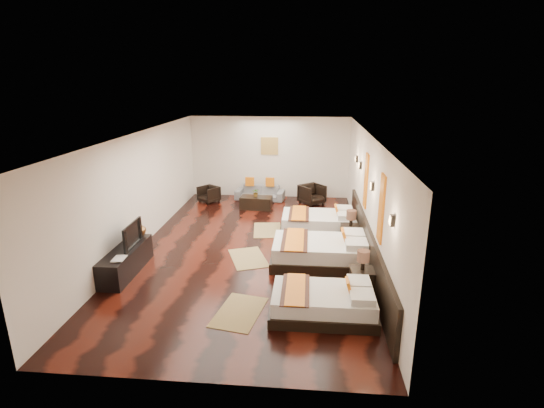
# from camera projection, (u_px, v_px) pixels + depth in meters

# --- Properties ---
(floor) EXTENTS (5.50, 9.50, 0.01)m
(floor) POSITION_uv_depth(u_px,v_px,m) (251.00, 248.00, 10.17)
(floor) COLOR black
(floor) RESTS_ON ground
(ceiling) EXTENTS (5.50, 9.50, 0.01)m
(ceiling) POSITION_uv_depth(u_px,v_px,m) (250.00, 135.00, 9.36)
(ceiling) COLOR white
(ceiling) RESTS_ON floor
(back_wall) EXTENTS (5.50, 0.01, 2.80)m
(back_wall) POSITION_uv_depth(u_px,v_px,m) (270.00, 157.00, 14.29)
(back_wall) COLOR silver
(back_wall) RESTS_ON floor
(left_wall) EXTENTS (0.01, 9.50, 2.80)m
(left_wall) POSITION_uv_depth(u_px,v_px,m) (139.00, 191.00, 10.00)
(left_wall) COLOR silver
(left_wall) RESTS_ON floor
(right_wall) EXTENTS (0.01, 9.50, 2.80)m
(right_wall) POSITION_uv_depth(u_px,v_px,m) (368.00, 196.00, 9.53)
(right_wall) COLOR silver
(right_wall) RESTS_ON floor
(headboard_panel) EXTENTS (0.08, 6.60, 0.90)m
(headboard_panel) POSITION_uv_depth(u_px,v_px,m) (368.00, 248.00, 9.05)
(headboard_panel) COLOR black
(headboard_panel) RESTS_ON floor
(bed_near) EXTENTS (1.86, 1.17, 0.71)m
(bed_near) POSITION_uv_depth(u_px,v_px,m) (324.00, 302.00, 7.23)
(bed_near) COLOR black
(bed_near) RESTS_ON floor
(bed_mid) EXTENTS (2.20, 1.38, 0.84)m
(bed_mid) POSITION_uv_depth(u_px,v_px,m) (321.00, 252.00, 9.23)
(bed_mid) COLOR black
(bed_mid) RESTS_ON floor
(bed_far) EXTENTS (2.04, 1.28, 0.78)m
(bed_far) POSITION_uv_depth(u_px,v_px,m) (319.00, 223.00, 11.17)
(bed_far) COLOR black
(bed_far) RESTS_ON floor
(nightstand_a) EXTENTS (0.45, 0.45, 0.89)m
(nightstand_a) POSITION_uv_depth(u_px,v_px,m) (362.00, 278.00, 7.96)
(nightstand_a) COLOR black
(nightstand_a) RESTS_ON floor
(nightstand_b) EXTENTS (0.46, 0.46, 0.92)m
(nightstand_b) POSITION_uv_depth(u_px,v_px,m) (350.00, 233.00, 10.26)
(nightstand_b) COLOR black
(nightstand_b) RESTS_ON floor
(jute_mat_near) EXTENTS (0.96, 1.32, 0.01)m
(jute_mat_near) POSITION_uv_depth(u_px,v_px,m) (239.00, 312.00, 7.36)
(jute_mat_near) COLOR #977F4D
(jute_mat_near) RESTS_ON floor
(jute_mat_mid) EXTENTS (1.12, 1.39, 0.01)m
(jute_mat_mid) POSITION_uv_depth(u_px,v_px,m) (248.00, 258.00, 9.58)
(jute_mat_mid) COLOR #977F4D
(jute_mat_mid) RESTS_ON floor
(jute_mat_far) EXTENTS (0.88, 1.28, 0.01)m
(jute_mat_far) POSITION_uv_depth(u_px,v_px,m) (268.00, 230.00, 11.36)
(jute_mat_far) COLOR #977F4D
(jute_mat_far) RESTS_ON floor
(tv_console) EXTENTS (0.50, 1.80, 0.55)m
(tv_console) POSITION_uv_depth(u_px,v_px,m) (126.00, 261.00, 8.81)
(tv_console) COLOR black
(tv_console) RESTS_ON floor
(tv) EXTENTS (0.14, 0.93, 0.54)m
(tv) POSITION_uv_depth(u_px,v_px,m) (129.00, 235.00, 8.78)
(tv) COLOR black
(tv) RESTS_ON tv_console
(book) EXTENTS (0.26, 0.34, 0.03)m
(book) POSITION_uv_depth(u_px,v_px,m) (113.00, 259.00, 8.21)
(book) COLOR black
(book) RESTS_ON tv_console
(figurine) EXTENTS (0.45, 0.45, 0.37)m
(figurine) POSITION_uv_depth(u_px,v_px,m) (138.00, 229.00, 9.38)
(figurine) COLOR brown
(figurine) RESTS_ON tv_console
(sofa) EXTENTS (1.73, 0.82, 0.49)m
(sofa) POSITION_uv_depth(u_px,v_px,m) (260.00, 193.00, 14.18)
(sofa) COLOR slate
(sofa) RESTS_ON floor
(armchair_left) EXTENTS (0.83, 0.83, 0.55)m
(armchair_left) POSITION_uv_depth(u_px,v_px,m) (209.00, 194.00, 13.90)
(armchair_left) COLOR black
(armchair_left) RESTS_ON floor
(armchair_right) EXTENTS (1.01, 1.01, 0.66)m
(armchair_right) POSITION_uv_depth(u_px,v_px,m) (312.00, 194.00, 13.67)
(armchair_right) COLOR black
(armchair_right) RESTS_ON floor
(coffee_table) EXTENTS (1.04, 0.58, 0.40)m
(coffee_table) POSITION_uv_depth(u_px,v_px,m) (256.00, 203.00, 13.20)
(coffee_table) COLOR black
(coffee_table) RESTS_ON floor
(table_plant) EXTENTS (0.24, 0.21, 0.27)m
(table_plant) POSITION_uv_depth(u_px,v_px,m) (256.00, 192.00, 13.14)
(table_plant) COLOR #28591D
(table_plant) RESTS_ON coffee_table
(orange_panel_a) EXTENTS (0.04, 0.40, 1.30)m
(orange_panel_a) POSITION_uv_depth(u_px,v_px,m) (381.00, 209.00, 7.63)
(orange_panel_a) COLOR #D86014
(orange_panel_a) RESTS_ON right_wall
(orange_panel_b) EXTENTS (0.04, 0.40, 1.30)m
(orange_panel_b) POSITION_uv_depth(u_px,v_px,m) (366.00, 181.00, 9.73)
(orange_panel_b) COLOR #D86014
(orange_panel_b) RESTS_ON right_wall
(sconce_near) EXTENTS (0.07, 0.12, 0.18)m
(sconce_near) POSITION_uv_depth(u_px,v_px,m) (392.00, 220.00, 6.54)
(sconce_near) COLOR black
(sconce_near) RESTS_ON right_wall
(sconce_mid) EXTENTS (0.07, 0.12, 0.18)m
(sconce_mid) POSITION_uv_depth(u_px,v_px,m) (372.00, 186.00, 8.64)
(sconce_mid) COLOR black
(sconce_mid) RESTS_ON right_wall
(sconce_far) EXTENTS (0.07, 0.12, 0.18)m
(sconce_far) POSITION_uv_depth(u_px,v_px,m) (360.00, 165.00, 10.74)
(sconce_far) COLOR black
(sconce_far) RESTS_ON right_wall
(sconce_lounge) EXTENTS (0.07, 0.12, 0.18)m
(sconce_lounge) POSITION_uv_depth(u_px,v_px,m) (356.00, 159.00, 11.59)
(sconce_lounge) COLOR black
(sconce_lounge) RESTS_ON right_wall
(gold_artwork) EXTENTS (0.60, 0.04, 0.60)m
(gold_artwork) POSITION_uv_depth(u_px,v_px,m) (269.00, 146.00, 14.15)
(gold_artwork) COLOR #AD873F
(gold_artwork) RESTS_ON back_wall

